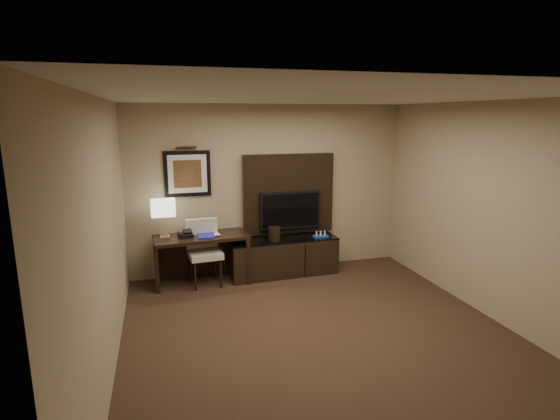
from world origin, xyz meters
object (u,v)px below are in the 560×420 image
object	(u,v)px
tv	(290,210)
table_lamp	(164,220)
credenza	(284,257)
ice_bucket	(274,234)
desk_chair	(205,253)
desk_phone	(186,234)
minibar_tray	(321,234)
desk	(202,259)

from	to	relation	value
tv	table_lamp	size ratio (longest dim) A/B	1.91
credenza	table_lamp	bearing A→B (deg)	175.50
ice_bucket	desk_chair	bearing A→B (deg)	-175.84
tv	ice_bucket	world-z (taller)	tv
tv	desk_chair	distance (m)	1.54
desk_chair	ice_bucket	distance (m)	1.12
table_lamp	desk_phone	world-z (taller)	table_lamp
ice_bucket	tv	bearing A→B (deg)	33.98
tv	table_lamp	bearing A→B (deg)	-176.62
desk_phone	minibar_tray	bearing A→B (deg)	-12.54
credenza	minibar_tray	size ratio (longest dim) A/B	7.02
desk_chair	desk_phone	size ratio (longest dim) A/B	5.06
minibar_tray	credenza	bearing A→B (deg)	176.50
credenza	minibar_tray	world-z (taller)	minibar_tray
tv	table_lamp	world-z (taller)	tv
desk_chair	desk	bearing A→B (deg)	104.90
tv	desk_phone	world-z (taller)	tv
credenza	ice_bucket	bearing A→B (deg)	-172.54
tv	desk_chair	size ratio (longest dim) A/B	1.01
table_lamp	desk_phone	xyz separation A→B (m)	(0.30, -0.10, -0.21)
desk	credenza	xyz separation A→B (m)	(1.29, -0.00, -0.08)
desk_chair	ice_bucket	size ratio (longest dim) A/B	4.70
table_lamp	ice_bucket	size ratio (longest dim) A/B	2.47
table_lamp	minibar_tray	size ratio (longest dim) A/B	2.12
desk	ice_bucket	bearing A→B (deg)	-6.26
desk	desk_phone	world-z (taller)	desk_phone
desk	minibar_tray	distance (m)	1.92
credenza	minibar_tray	xyz separation A→B (m)	(0.61, -0.04, 0.34)
table_lamp	tv	bearing A→B (deg)	3.38
desk	tv	xyz separation A→B (m)	(1.46, 0.19, 0.65)
tv	table_lamp	xyz separation A→B (m)	(-1.99, -0.12, -0.01)
ice_bucket	minibar_tray	xyz separation A→B (m)	(0.77, -0.01, -0.06)
table_lamp	credenza	bearing A→B (deg)	-2.28
desk_phone	minibar_tray	world-z (taller)	desk_phone
desk_chair	desk_phone	xyz separation A→B (m)	(-0.27, 0.08, 0.30)
credenza	desk_chair	distance (m)	1.28
tv	minibar_tray	xyz separation A→B (m)	(0.45, -0.23, -0.38)
desk	desk_chair	xyz separation A→B (m)	(0.04, -0.11, 0.12)
desk	ice_bucket	world-z (taller)	ice_bucket
table_lamp	ice_bucket	bearing A→B (deg)	-3.42
ice_bucket	minibar_tray	size ratio (longest dim) A/B	0.86
desk	ice_bucket	xyz separation A→B (m)	(1.14, -0.03, 0.33)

